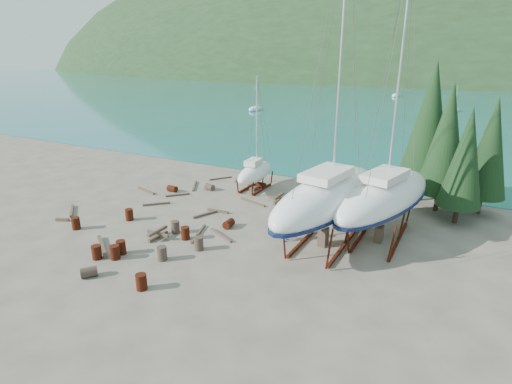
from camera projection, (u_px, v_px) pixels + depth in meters
The scene contains 48 objects.
ground at pixel (222, 235), 27.54m from camera, with size 600.00×600.00×0.00m, color #5C5249.
bay_water at pixel (459, 74), 289.83m from camera, with size 700.00×700.00×0.00m, color #19767D.
far_hill at pixel (459, 74), 294.00m from camera, with size 800.00×360.00×110.00m, color #1C3018.
far_house_left at pixel (322, 74), 211.87m from camera, with size 6.60×5.60×5.60m.
far_house_center at pixel (401, 76), 193.83m from camera, with size 6.60×5.60×5.60m.
cypress_near_right at pixel (446, 139), 30.04m from camera, with size 3.60×3.60×10.00m.
cypress_mid_right at pixel (465, 158), 27.97m from camera, with size 3.06×3.06×8.50m.
cypress_back_left at pixel (429, 122), 32.10m from camera, with size 4.14×4.14×11.50m.
cypress_far_right at pixel (490, 148), 29.70m from camera, with size 3.24×3.24×9.00m.
moored_boat_left at pixel (255, 109), 90.91m from camera, with size 2.00×5.00×6.05m.
moored_boat_mid at pixel (454, 110), 89.52m from camera, with size 2.00×5.00×6.05m.
moored_boat_far at pixel (396, 95), 122.62m from camera, with size 2.00×5.00×6.05m.
large_sailboat_near at pixel (329, 197), 25.54m from camera, with size 5.52×12.91×19.69m.
large_sailboat_far at pixel (384, 197), 26.08m from camera, with size 5.96×12.05×18.32m.
small_sailboat_shore at pixel (255, 172), 36.42m from camera, with size 2.55×6.47×10.11m.
worker at pixel (286, 228), 26.37m from camera, with size 0.67×0.44×1.84m, color navy.
drum_0 at pixel (76, 223), 28.33m from camera, with size 0.58×0.58×0.88m, color #561F0E.
drum_1 at pixel (89, 272), 22.20m from camera, with size 0.58×0.58×0.88m, color #2D2823.
drum_2 at pixel (172, 189), 36.24m from camera, with size 0.58×0.58×0.88m, color #561F0E.
drum_3 at pixel (121, 247), 24.76m from camera, with size 0.58×0.58×0.88m, color #561F0E.
drum_4 at pixel (261, 185), 37.20m from camera, with size 0.58×0.58×0.88m, color #561F0E.
drum_5 at pixel (162, 253), 23.99m from camera, with size 0.58×0.58×0.88m, color #2D2823.
drum_6 at pixel (229, 224), 28.64m from camera, with size 0.58×0.58×0.88m, color #561F0E.
drum_7 at pixel (141, 282), 20.95m from camera, with size 0.58×0.58×0.88m, color #561F0E.
drum_8 at pixel (129, 215), 29.89m from camera, with size 0.58×0.58×0.88m, color #561F0E.
drum_9 at pixel (210, 187), 36.69m from camera, with size 0.58×0.58×0.88m, color #2D2823.
drum_10 at pixel (115, 252), 24.12m from camera, with size 0.58×0.58×0.88m, color #561F0E.
drum_13 at pixel (97, 252), 24.13m from camera, with size 0.58×0.58×0.88m, color #561F0E.
drum_14 at pixel (185, 233), 26.75m from camera, with size 0.58×0.58×0.88m, color #561F0E.
drum_16 at pixel (175, 227), 27.70m from camera, with size 0.58×0.58×0.88m, color #2D2823.
drum_17 at pixel (199, 243), 25.27m from camera, with size 0.58×0.58×0.88m, color #2D2823.
timber_0 at pixel (221, 178), 40.09m from camera, with size 0.14×2.39×0.14m, color brown.
timber_2 at pixel (146, 191), 36.30m from camera, with size 0.19×2.48×0.19m, color brown.
timber_3 at pixel (198, 234), 27.52m from camera, with size 0.15×3.02×0.15m, color brown.
timber_4 at pixel (206, 214), 30.91m from camera, with size 0.17×2.25×0.17m, color brown.
timber_5 at pixel (221, 235), 27.29m from camera, with size 0.16×2.54×0.16m, color brown.
timber_6 at pixel (301, 201), 33.76m from camera, with size 0.19×1.62×0.19m, color brown.
timber_8 at pixel (218, 211), 31.50m from camera, with size 0.19×1.80×0.19m, color brown.
timber_9 at pixel (248, 183), 38.57m from camera, with size 0.15×2.76×0.15m, color brown.
timber_10 at pixel (253, 202), 33.49m from camera, with size 0.16×2.77×0.16m, color brown.
timber_12 at pixel (157, 204), 33.07m from camera, with size 0.17×2.22×0.17m, color brown.
timber_13 at pixel (62, 220), 29.82m from camera, with size 0.22×1.01×0.22m, color brown.
timber_14 at pixel (72, 211), 31.62m from camera, with size 0.18×2.58×0.18m, color brown.
timber_15 at pixel (195, 186), 37.76m from camera, with size 0.15×3.06×0.15m, color brown.
timber_16 at pixel (102, 246), 25.60m from camera, with size 0.23×3.26×0.23m, color brown.
timber_17 at pixel (178, 195), 35.24m from camera, with size 0.16×2.12×0.16m, color brown.
timber_pile_fore at pixel (158, 234), 26.98m from camera, with size 1.80×1.80×0.60m.
timber_pile_aft at pixel (279, 198), 33.74m from camera, with size 1.80×1.80×0.60m.
Camera 1 is at (14.04, -20.97, 11.65)m, focal length 28.00 mm.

